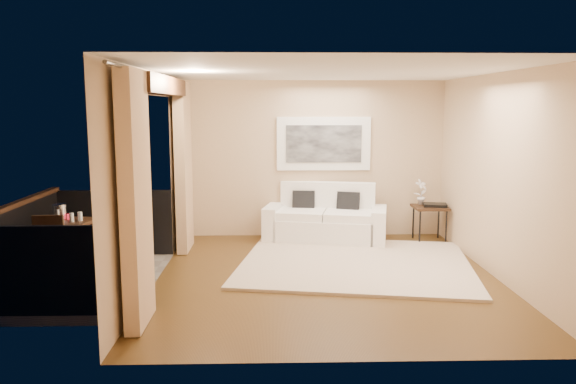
{
  "coord_description": "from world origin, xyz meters",
  "views": [
    {
      "loc": [
        -0.72,
        -7.21,
        2.27
      ],
      "look_at": [
        -0.5,
        0.7,
        1.05
      ],
      "focal_mm": 35.0,
      "sensor_mm": 36.0,
      "label": 1
    }
  ],
  "objects_px": {
    "balcony_chair_far": "(135,229)",
    "sofa": "(326,221)",
    "orchid": "(421,192)",
    "ice_bucket": "(60,212)",
    "bistro_table": "(65,227)",
    "side_table": "(430,210)",
    "balcony_chair_near": "(47,246)"
  },
  "relations": [
    {
      "from": "balcony_chair_far",
      "to": "ice_bucket",
      "type": "relative_size",
      "value": 4.41
    },
    {
      "from": "side_table",
      "to": "bistro_table",
      "type": "distance_m",
      "value": 5.72
    },
    {
      "from": "balcony_chair_near",
      "to": "balcony_chair_far",
      "type": "bearing_deg",
      "value": 46.3
    },
    {
      "from": "side_table",
      "to": "ice_bucket",
      "type": "relative_size",
      "value": 2.99
    },
    {
      "from": "bistro_table",
      "to": "ice_bucket",
      "type": "relative_size",
      "value": 3.8
    },
    {
      "from": "bistro_table",
      "to": "ice_bucket",
      "type": "distance_m",
      "value": 0.26
    },
    {
      "from": "bistro_table",
      "to": "balcony_chair_near",
      "type": "height_order",
      "value": "balcony_chair_near"
    },
    {
      "from": "sofa",
      "to": "balcony_chair_near",
      "type": "height_order",
      "value": "sofa"
    },
    {
      "from": "side_table",
      "to": "balcony_chair_near",
      "type": "distance_m",
      "value": 5.94
    },
    {
      "from": "balcony_chair_near",
      "to": "ice_bucket",
      "type": "xyz_separation_m",
      "value": [
        0.0,
        0.48,
        0.35
      ]
    },
    {
      "from": "side_table",
      "to": "bistro_table",
      "type": "xyz_separation_m",
      "value": [
        -5.4,
        -1.86,
        0.14
      ]
    },
    {
      "from": "sofa",
      "to": "ice_bucket",
      "type": "xyz_separation_m",
      "value": [
        -3.77,
        -1.8,
        0.52
      ]
    },
    {
      "from": "side_table",
      "to": "balcony_chair_near",
      "type": "relative_size",
      "value": 0.67
    },
    {
      "from": "balcony_chair_near",
      "to": "side_table",
      "type": "bearing_deg",
      "value": 19.81
    },
    {
      "from": "orchid",
      "to": "ice_bucket",
      "type": "height_order",
      "value": "orchid"
    },
    {
      "from": "orchid",
      "to": "balcony_chair_far",
      "type": "bearing_deg",
      "value": -163.03
    },
    {
      "from": "bistro_table",
      "to": "side_table",
      "type": "bearing_deg",
      "value": 19.03
    },
    {
      "from": "side_table",
      "to": "balcony_chair_near",
      "type": "height_order",
      "value": "balcony_chair_near"
    },
    {
      "from": "balcony_chair_far",
      "to": "sofa",
      "type": "bearing_deg",
      "value": -158.55
    },
    {
      "from": "sofa",
      "to": "side_table",
      "type": "xyz_separation_m",
      "value": [
        1.75,
        -0.09,
        0.2
      ]
    },
    {
      "from": "balcony_chair_far",
      "to": "ice_bucket",
      "type": "height_order",
      "value": "ice_bucket"
    },
    {
      "from": "sofa",
      "to": "orchid",
      "type": "relative_size",
      "value": 4.92
    },
    {
      "from": "ice_bucket",
      "to": "side_table",
      "type": "bearing_deg",
      "value": 17.26
    },
    {
      "from": "sofa",
      "to": "ice_bucket",
      "type": "distance_m",
      "value": 4.21
    },
    {
      "from": "sofa",
      "to": "balcony_chair_near",
      "type": "distance_m",
      "value": 4.41
    },
    {
      "from": "orchid",
      "to": "bistro_table",
      "type": "height_order",
      "value": "orchid"
    },
    {
      "from": "sofa",
      "to": "balcony_chair_near",
      "type": "relative_size",
      "value": 2.41
    },
    {
      "from": "orchid",
      "to": "balcony_chair_near",
      "type": "relative_size",
      "value": 0.49
    },
    {
      "from": "balcony_chair_near",
      "to": "ice_bucket",
      "type": "distance_m",
      "value": 0.6
    },
    {
      "from": "balcony_chair_near",
      "to": "ice_bucket",
      "type": "bearing_deg",
      "value": 87.76
    },
    {
      "from": "bistro_table",
      "to": "balcony_chair_far",
      "type": "bearing_deg",
      "value": 40.34
    },
    {
      "from": "side_table",
      "to": "balcony_chair_far",
      "type": "distance_m",
      "value": 4.8
    }
  ]
}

